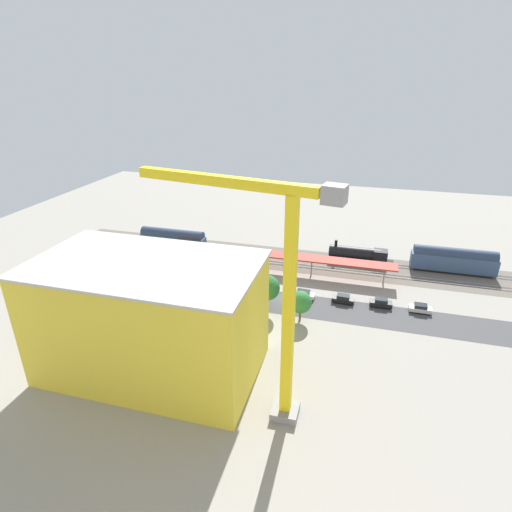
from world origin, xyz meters
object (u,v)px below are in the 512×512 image
(parked_car_0, at_px, (420,309))
(parked_car_4, at_px, (266,290))
(parked_car_5, at_px, (232,285))
(box_truck_1, at_px, (129,299))
(parked_car_6, at_px, (198,280))
(parked_car_3, at_px, (303,295))
(construction_building, at_px, (150,319))
(freight_coach_far, at_px, (173,240))
(parked_car_1, at_px, (381,303))
(passenger_coach, at_px, (454,260))
(street_tree_2, at_px, (259,291))
(box_truck_0, at_px, (145,308))
(platform_canopy_near, at_px, (278,255))
(traffic_light, at_px, (147,276))
(locomotive, at_px, (361,255))
(street_tree_3, at_px, (267,288))
(street_tree_0, at_px, (190,279))
(parked_car_7, at_px, (166,277))
(street_tree_1, at_px, (301,302))
(street_tree_4, at_px, (122,272))
(tower_crane, at_px, (273,287))
(parked_car_2, at_px, (343,299))

(parked_car_0, xyz_separation_m, parked_car_4, (30.71, 0.44, 0.03))
(parked_car_4, height_order, parked_car_5, parked_car_4)
(box_truck_1, bearing_deg, parked_car_6, -124.99)
(parked_car_3, xyz_separation_m, construction_building, (18.90, 28.15, 8.14))
(freight_coach_far, height_order, parked_car_1, freight_coach_far)
(parked_car_6, relative_size, construction_building, 0.13)
(passenger_coach, bearing_deg, street_tree_2, 37.75)
(box_truck_0, bearing_deg, parked_car_6, -106.30)
(platform_canopy_near, xyz_separation_m, parked_car_1, (-23.45, 10.41, -3.35))
(freight_coach_far, distance_m, parked_car_1, 54.11)
(traffic_light, bearing_deg, platform_canopy_near, -141.25)
(platform_canopy_near, height_order, locomotive, locomotive)
(parked_car_3, height_order, box_truck_1, box_truck_1)
(construction_building, relative_size, box_truck_0, 3.46)
(parked_car_1, bearing_deg, street_tree_3, 20.41)
(passenger_coach, relative_size, freight_coach_far, 1.07)
(street_tree_0, distance_m, street_tree_3, 15.69)
(parked_car_7, bearing_deg, street_tree_0, 141.50)
(box_truck_1, bearing_deg, street_tree_3, -168.54)
(passenger_coach, relative_size, parked_car_1, 4.27)
(parked_car_6, height_order, construction_building, construction_building)
(parked_car_4, xyz_separation_m, traffic_light, (23.36, 7.66, 3.83))
(street_tree_1, distance_m, street_tree_3, 6.99)
(parked_car_3, distance_m, street_tree_4, 37.71)
(parked_car_3, bearing_deg, box_truck_1, 21.42)
(parked_car_4, xyz_separation_m, street_tree_1, (-8.67, 8.75, 3.17))
(parked_car_4, distance_m, box_truck_1, 27.90)
(parked_car_5, height_order, street_tree_1, street_tree_1)
(parked_car_7, height_order, street_tree_2, street_tree_2)
(parked_car_6, bearing_deg, tower_crane, 126.97)
(locomotive, bearing_deg, parked_car_0, 120.53)
(freight_coach_far, xyz_separation_m, parked_car_1, (-52.03, 14.64, -2.45))
(box_truck_0, bearing_deg, freight_coach_far, -74.00)
(tower_crane, distance_m, box_truck_0, 38.07)
(box_truck_0, bearing_deg, passenger_coach, -148.72)
(street_tree_4, bearing_deg, locomotive, -147.91)
(passenger_coach, xyz_separation_m, street_tree_4, (67.87, 29.55, 1.91))
(platform_canopy_near, xyz_separation_m, street_tree_4, (28.53, 19.36, 0.95))
(passenger_coach, relative_size, parked_car_6, 4.45)
(parked_car_6, bearing_deg, box_truck_0, 73.70)
(parked_car_2, height_order, parked_car_6, parked_car_2)
(parked_car_6, bearing_deg, parked_car_7, 4.01)
(parked_car_2, bearing_deg, box_truck_0, 22.72)
(parked_car_0, height_order, parked_car_3, parked_car_0)
(street_tree_0, relative_size, street_tree_2, 1.06)
(parked_car_4, height_order, street_tree_4, street_tree_4)
(parked_car_6, bearing_deg, parked_car_5, 179.18)
(parked_car_2, xyz_separation_m, construction_building, (26.96, 28.37, 8.12))
(parked_car_1, xyz_separation_m, box_truck_0, (43.41, 15.43, 0.82))
(parked_car_0, bearing_deg, parked_car_2, 0.82)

